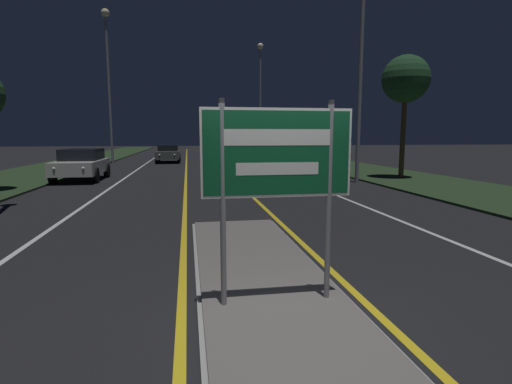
{
  "coord_description": "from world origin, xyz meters",
  "views": [
    {
      "loc": [
        -1.04,
        -4.05,
        2.13
      ],
      "look_at": [
        0.0,
        2.06,
        1.25
      ],
      "focal_mm": 28.0,
      "sensor_mm": 36.0,
      "label": 1
    }
  ],
  "objects_px": {
    "streetlight_right_near": "(362,18)",
    "car_receding_2": "(252,148)",
    "car_approaching_0": "(81,164)",
    "car_approaching_1": "(168,153)",
    "car_receding_0": "(272,167)",
    "streetlight_right_far": "(260,81)",
    "highway_sign": "(277,163)",
    "warning_sign": "(335,145)",
    "streetlight_left_far": "(108,62)",
    "car_receding_1": "(234,154)"
  },
  "relations": [
    {
      "from": "streetlight_right_far",
      "to": "car_approaching_1",
      "type": "height_order",
      "value": "streetlight_right_far"
    },
    {
      "from": "streetlight_right_far",
      "to": "car_receding_0",
      "type": "xyz_separation_m",
      "value": [
        -4.02,
        -24.97,
        -6.93
      ]
    },
    {
      "from": "car_receding_1",
      "to": "car_approaching_1",
      "type": "xyz_separation_m",
      "value": [
        -5.02,
        2.48,
        -0.01
      ]
    },
    {
      "from": "highway_sign",
      "to": "car_approaching_0",
      "type": "distance_m",
      "value": 16.75
    },
    {
      "from": "highway_sign",
      "to": "warning_sign",
      "type": "distance_m",
      "value": 22.26
    },
    {
      "from": "streetlight_left_far",
      "to": "car_receding_1",
      "type": "relative_size",
      "value": 2.58
    },
    {
      "from": "highway_sign",
      "to": "car_receding_1",
      "type": "distance_m",
      "value": 25.75
    },
    {
      "from": "car_receding_0",
      "to": "car_approaching_0",
      "type": "bearing_deg",
      "value": 157.0
    },
    {
      "from": "car_approaching_0",
      "to": "streetlight_right_far",
      "type": "bearing_deg",
      "value": 59.49
    },
    {
      "from": "warning_sign",
      "to": "car_approaching_0",
      "type": "bearing_deg",
      "value": -161.28
    },
    {
      "from": "car_receding_0",
      "to": "streetlight_right_far",
      "type": "bearing_deg",
      "value": 80.85
    },
    {
      "from": "streetlight_left_far",
      "to": "car_receding_0",
      "type": "bearing_deg",
      "value": -58.58
    },
    {
      "from": "streetlight_right_far",
      "to": "car_receding_2",
      "type": "height_order",
      "value": "streetlight_right_far"
    },
    {
      "from": "car_receding_2",
      "to": "car_receding_0",
      "type": "bearing_deg",
      "value": -97.33
    },
    {
      "from": "streetlight_left_far",
      "to": "car_receding_1",
      "type": "distance_m",
      "value": 11.36
    },
    {
      "from": "streetlight_right_far",
      "to": "car_approaching_1",
      "type": "distance_m",
      "value": 14.47
    },
    {
      "from": "car_approaching_0",
      "to": "car_approaching_1",
      "type": "xyz_separation_m",
      "value": [
        3.5,
        12.5,
        -0.06
      ]
    },
    {
      "from": "highway_sign",
      "to": "car_receding_2",
      "type": "xyz_separation_m",
      "value": [
        5.94,
        38.8,
        -1.04
      ]
    },
    {
      "from": "car_approaching_1",
      "to": "car_receding_0",
      "type": "bearing_deg",
      "value": -72.6
    },
    {
      "from": "car_receding_0",
      "to": "warning_sign",
      "type": "height_order",
      "value": "warning_sign"
    },
    {
      "from": "car_receding_2",
      "to": "streetlight_left_far",
      "type": "bearing_deg",
      "value": -136.56
    },
    {
      "from": "streetlight_left_far",
      "to": "warning_sign",
      "type": "height_order",
      "value": "streetlight_left_far"
    },
    {
      "from": "streetlight_left_far",
      "to": "car_receding_0",
      "type": "relative_size",
      "value": 2.31
    },
    {
      "from": "car_approaching_1",
      "to": "warning_sign",
      "type": "distance_m",
      "value": 13.47
    },
    {
      "from": "streetlight_right_near",
      "to": "warning_sign",
      "type": "height_order",
      "value": "streetlight_right_near"
    },
    {
      "from": "highway_sign",
      "to": "streetlight_right_near",
      "type": "distance_m",
      "value": 15.1
    },
    {
      "from": "car_approaching_0",
      "to": "car_approaching_1",
      "type": "relative_size",
      "value": 0.99
    },
    {
      "from": "car_receding_2",
      "to": "streetlight_right_near",
      "type": "bearing_deg",
      "value": -88.66
    },
    {
      "from": "streetlight_left_far",
      "to": "car_approaching_0",
      "type": "bearing_deg",
      "value": -87.12
    },
    {
      "from": "car_approaching_1",
      "to": "warning_sign",
      "type": "xyz_separation_m",
      "value": [
        11.13,
        -7.55,
        0.77
      ]
    },
    {
      "from": "highway_sign",
      "to": "car_approaching_0",
      "type": "bearing_deg",
      "value": 111.27
    },
    {
      "from": "streetlight_left_far",
      "to": "streetlight_right_far",
      "type": "height_order",
      "value": "streetlight_right_far"
    },
    {
      "from": "streetlight_right_near",
      "to": "car_receding_2",
      "type": "xyz_separation_m",
      "value": [
        -0.61,
        26.3,
        -6.4
      ]
    },
    {
      "from": "highway_sign",
      "to": "streetlight_right_near",
      "type": "bearing_deg",
      "value": 62.32
    },
    {
      "from": "warning_sign",
      "to": "car_receding_1",
      "type": "bearing_deg",
      "value": 140.3
    },
    {
      "from": "car_receding_1",
      "to": "car_receding_2",
      "type": "bearing_deg",
      "value": 75.18
    },
    {
      "from": "streetlight_left_far",
      "to": "streetlight_right_far",
      "type": "relative_size",
      "value": 0.97
    },
    {
      "from": "car_receding_2",
      "to": "warning_sign",
      "type": "height_order",
      "value": "warning_sign"
    },
    {
      "from": "car_receding_1",
      "to": "car_approaching_0",
      "type": "height_order",
      "value": "car_approaching_0"
    },
    {
      "from": "warning_sign",
      "to": "car_receding_2",
      "type": "bearing_deg",
      "value": 98.16
    },
    {
      "from": "streetlight_right_near",
      "to": "warning_sign",
      "type": "relative_size",
      "value": 4.59
    },
    {
      "from": "car_receding_2",
      "to": "streetlight_right_far",
      "type": "bearing_deg",
      "value": -73.15
    },
    {
      "from": "streetlight_right_far",
      "to": "car_approaching_1",
      "type": "bearing_deg",
      "value": -135.78
    },
    {
      "from": "car_receding_1",
      "to": "warning_sign",
      "type": "relative_size",
      "value": 1.83
    },
    {
      "from": "streetlight_right_near",
      "to": "car_approaching_0",
      "type": "relative_size",
      "value": 2.58
    },
    {
      "from": "highway_sign",
      "to": "car_approaching_0",
      "type": "xyz_separation_m",
      "value": [
        -6.07,
        15.58,
        -1.02
      ]
    },
    {
      "from": "highway_sign",
      "to": "streetlight_left_far",
      "type": "height_order",
      "value": "streetlight_left_far"
    },
    {
      "from": "highway_sign",
      "to": "warning_sign",
      "type": "xyz_separation_m",
      "value": [
        8.56,
        20.54,
        -0.31
      ]
    },
    {
      "from": "highway_sign",
      "to": "car_approaching_1",
      "type": "bearing_deg",
      "value": 95.23
    },
    {
      "from": "car_receding_1",
      "to": "streetlight_left_far",
      "type": "bearing_deg",
      "value": 172.01
    }
  ]
}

